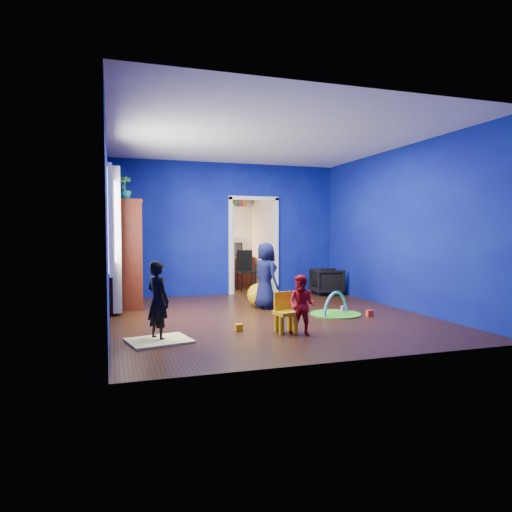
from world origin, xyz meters
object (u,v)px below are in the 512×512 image
object	(u,v)px
child_black	(158,301)
child_navy	(266,276)
toddler_red	(302,305)
vase	(125,194)
armchair	(327,281)
tv_armoire	(125,254)
study_desk	(236,271)
folding_chair	(247,271)
crt_tv	(127,252)
kid_chair	(286,314)
hopper_ball	(259,295)
play_mat	(336,314)

from	to	relation	value
child_black	child_navy	bearing A→B (deg)	-79.29
toddler_red	child_navy	bearing A→B (deg)	129.38
vase	armchair	bearing A→B (deg)	8.59
tv_armoire	study_desk	distance (m)	3.83
armchair	folding_chair	world-z (taller)	folding_chair
toddler_red	folding_chair	distance (m)	4.78
crt_tv	study_desk	distance (m)	3.81
study_desk	toddler_red	bearing A→B (deg)	-96.29
vase	crt_tv	size ratio (longest dim) A/B	0.30
vase	study_desk	bearing A→B (deg)	45.28
armchair	kid_chair	xyz separation A→B (m)	(-2.28, -3.32, -0.04)
child_navy	vase	distance (m)	2.90
child_navy	hopper_ball	size ratio (longest dim) A/B	2.78
child_navy	toddler_red	size ratio (longest dim) A/B	1.48
vase	kid_chair	world-z (taller)	vase
child_navy	toddler_red	bearing A→B (deg)	158.71
vase	hopper_ball	xyz separation A→B (m)	(2.35, -0.46, -1.85)
crt_tv	play_mat	size ratio (longest dim) A/B	0.83
toddler_red	tv_armoire	size ratio (longest dim) A/B	0.41
vase	play_mat	size ratio (longest dim) A/B	0.25
kid_chair	play_mat	xyz separation A→B (m)	(1.29, 1.00, -0.24)
child_black	hopper_ball	world-z (taller)	child_black
armchair	play_mat	bearing A→B (deg)	162.64
crt_tv	hopper_ball	bearing A→B (deg)	-18.11
tv_armoire	crt_tv	bearing A→B (deg)	0.00
kid_chair	child_black	bearing A→B (deg)	166.07
crt_tv	study_desk	xyz separation A→B (m)	(2.77, 2.54, -0.65)
toddler_red	kid_chair	xyz separation A→B (m)	(-0.15, 0.20, -0.15)
play_mat	crt_tv	bearing A→B (deg)	149.09
hopper_ball	crt_tv	bearing A→B (deg)	161.89
child_navy	kid_chair	size ratio (longest dim) A/B	2.39
child_navy	study_desk	distance (m)	3.57
toddler_red	tv_armoire	distance (m)	3.89
hopper_ball	study_desk	size ratio (longest dim) A/B	0.49
toddler_red	kid_chair	world-z (taller)	toddler_red
play_mat	folding_chair	world-z (taller)	folding_chair
child_navy	folding_chair	size ratio (longest dim) A/B	1.30
play_mat	study_desk	world-z (taller)	study_desk
tv_armoire	kid_chair	xyz separation A→B (m)	(2.03, -2.96, -0.73)
tv_armoire	hopper_ball	xyz separation A→B (m)	(2.35, -0.76, -0.77)
armchair	toddler_red	size ratio (longest dim) A/B	0.79
tv_armoire	hopper_ball	distance (m)	2.59
tv_armoire	folding_chair	size ratio (longest dim) A/B	2.13
armchair	child_black	bearing A→B (deg)	134.89
child_black	hopper_ball	size ratio (longest dim) A/B	2.37
tv_armoire	study_desk	xyz separation A→B (m)	(2.81, 2.54, -0.60)
crt_tv	child_black	bearing A→B (deg)	-84.68
study_desk	folding_chair	distance (m)	0.96
vase	folding_chair	world-z (taller)	vase
child_navy	crt_tv	bearing A→B (deg)	51.54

